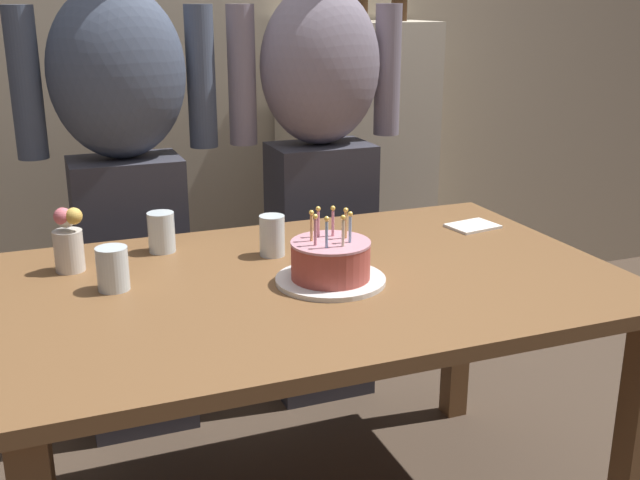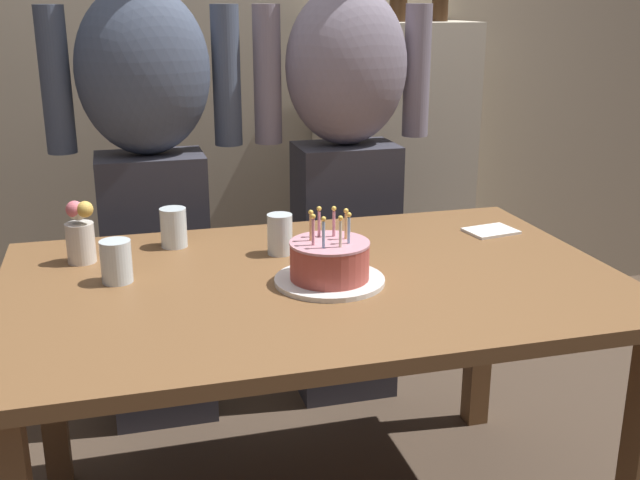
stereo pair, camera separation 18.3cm
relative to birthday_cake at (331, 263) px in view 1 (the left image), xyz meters
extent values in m
cube|color=tan|center=(-0.03, 1.60, 0.51)|extent=(5.20, 0.10, 2.60)
cube|color=brown|center=(-0.03, 0.05, -0.07)|extent=(1.50, 0.96, 0.03)
cube|color=brown|center=(0.65, -0.36, -0.44)|extent=(0.07, 0.07, 0.70)
cube|color=brown|center=(-0.71, 0.46, -0.44)|extent=(0.07, 0.07, 0.70)
cube|color=brown|center=(0.65, 0.46, -0.44)|extent=(0.07, 0.07, 0.70)
cylinder|color=white|center=(0.00, 0.00, -0.04)|extent=(0.27, 0.27, 0.01)
cylinder|color=#B24C42|center=(0.00, 0.00, 0.01)|extent=(0.19, 0.19, 0.08)
cylinder|color=#D18E9E|center=(0.00, 0.00, 0.05)|extent=(0.19, 0.19, 0.01)
cylinder|color=beige|center=(0.01, -0.04, 0.09)|extent=(0.01, 0.01, 0.06)
sphere|color=#F9C64C|center=(0.01, -0.04, 0.12)|extent=(0.01, 0.01, 0.01)
cylinder|color=#93B7DB|center=(0.04, -0.02, 0.09)|extent=(0.01, 0.01, 0.06)
sphere|color=#F9C64C|center=(0.04, -0.02, 0.12)|extent=(0.01, 0.01, 0.01)
cylinder|color=#EAB266|center=(0.04, 0.01, 0.09)|extent=(0.01, 0.01, 0.06)
sphere|color=#F9C64C|center=(0.04, 0.01, 0.12)|extent=(0.01, 0.01, 0.01)
cylinder|color=pink|center=(0.02, 0.04, 0.09)|extent=(0.01, 0.01, 0.06)
sphere|color=#F9C64C|center=(0.02, 0.04, 0.12)|extent=(0.01, 0.01, 0.01)
cylinder|color=pink|center=(-0.01, 0.04, 0.09)|extent=(0.01, 0.01, 0.06)
sphere|color=#F9C64C|center=(-0.01, 0.04, 0.12)|extent=(0.01, 0.01, 0.01)
cylinder|color=#EAB266|center=(-0.04, 0.02, 0.09)|extent=(0.01, 0.01, 0.06)
sphere|color=#F9C64C|center=(-0.04, 0.02, 0.12)|extent=(0.01, 0.01, 0.01)
cylinder|color=pink|center=(-0.04, -0.01, 0.09)|extent=(0.01, 0.01, 0.06)
sphere|color=#F9C64C|center=(-0.04, -0.01, 0.12)|extent=(0.01, 0.01, 0.01)
cylinder|color=#93B7DB|center=(-0.02, -0.04, 0.09)|extent=(0.01, 0.01, 0.06)
sphere|color=#F9C64C|center=(-0.02, -0.04, 0.12)|extent=(0.01, 0.01, 0.01)
cylinder|color=silver|center=(-0.07, 0.25, 0.01)|extent=(0.07, 0.07, 0.11)
cylinder|color=silver|center=(-0.49, 0.14, 0.00)|extent=(0.07, 0.07, 0.10)
cylinder|color=silver|center=(-0.33, 0.38, 0.01)|extent=(0.07, 0.07, 0.11)
cube|color=white|center=(0.57, 0.27, -0.04)|extent=(0.16, 0.13, 0.01)
cylinder|color=silver|center=(-0.58, 0.31, 0.00)|extent=(0.07, 0.07, 0.10)
sphere|color=#DB6670|center=(-0.58, 0.31, 0.10)|extent=(0.04, 0.04, 0.04)
sphere|color=gold|center=(-0.56, 0.30, 0.10)|extent=(0.04, 0.04, 0.04)
sphere|color=silver|center=(-0.58, 0.31, 0.09)|extent=(0.05, 0.05, 0.05)
cube|color=#33333D|center=(-0.37, 0.79, -0.33)|extent=(0.34, 0.23, 0.92)
ellipsoid|color=#424C60|center=(-0.37, 0.79, 0.39)|extent=(0.41, 0.27, 0.52)
cylinder|color=#424C60|center=(-0.11, 0.82, 0.37)|extent=(0.09, 0.09, 0.44)
cylinder|color=#424C60|center=(-0.63, 0.82, 0.37)|extent=(0.09, 0.09, 0.44)
cube|color=#33333D|center=(0.29, 0.79, -0.33)|extent=(0.34, 0.23, 0.92)
ellipsoid|color=slate|center=(0.29, 0.79, 0.39)|extent=(0.41, 0.27, 0.52)
cylinder|color=slate|center=(0.55, 0.82, 0.37)|extent=(0.09, 0.09, 0.44)
cylinder|color=slate|center=(0.03, 0.82, 0.37)|extent=(0.09, 0.09, 0.44)
cube|color=beige|center=(0.68, 1.38, -0.14)|extent=(0.64, 0.30, 1.30)
camera|label=1|loc=(-0.65, -1.60, 0.61)|focal=43.07mm
camera|label=2|loc=(-0.48, -1.66, 0.61)|focal=43.07mm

